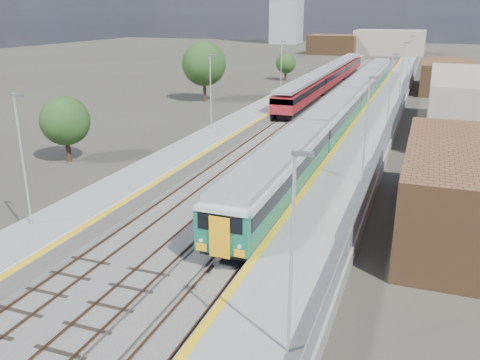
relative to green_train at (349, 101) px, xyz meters
The scene contains 11 objects.
ground 2.92m from the green_train, 145.49° to the left, with size 320.00×320.00×0.00m, color #47443A.
ballast_bed 5.62m from the green_train, 136.72° to the left, with size 10.50×155.00×0.06m, color #565451.
tracks 6.46m from the green_train, 121.18° to the left, with size 8.96×160.00×0.17m.
platform_right 5.46m from the green_train, 42.97° to the left, with size 4.70×155.00×8.52m.
platform_left 11.26m from the green_train, 161.54° to the left, with size 4.30×155.00×8.52m.
buildings 92.14m from the green_train, 102.35° to the left, with size 72.00×185.50×40.00m.
green_train is the anchor object (origin of this frame).
red_train 24.66m from the green_train, 106.49° to the left, with size 2.87×58.18×3.62m.
tree_a 33.64m from the green_train, 126.93° to the right, with size 4.25×4.25×5.77m.
tree_b 22.59m from the green_train, 165.27° to the left, with size 6.29×6.29×8.52m.
tree_c 36.15m from the green_train, 117.57° to the left, with size 3.76×3.76×5.09m.
Camera 1 is at (10.28, -12.99, 12.67)m, focal length 38.00 mm.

